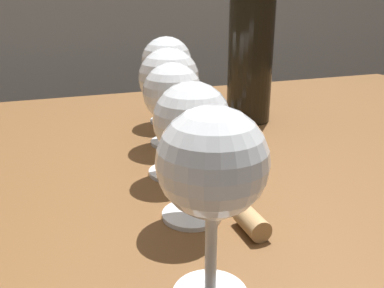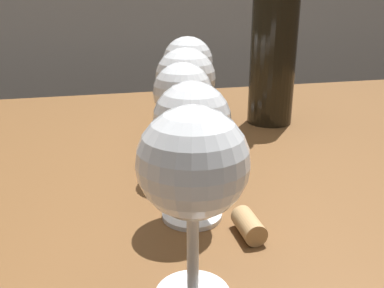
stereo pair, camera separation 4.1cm
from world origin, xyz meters
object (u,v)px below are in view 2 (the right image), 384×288
Objects in this scene: wine_glass_empty at (192,126)px; wine_glass_chardonnay at (185,80)px; cork at (249,225)px; wine_glass_white at (182,96)px; wine_glass_rose at (188,64)px; wine_glass_pinot at (193,169)px; wine_bottle at (274,47)px.

wine_glass_chardonnay is at bearing 78.80° from wine_glass_empty.
wine_glass_white is at bearing 100.30° from cork.
cork is at bearing -94.55° from wine_glass_rose.
wine_glass_white is at bearing 79.43° from wine_glass_pinot.
wine_bottle is (0.22, 0.30, 0.03)m from wine_glass_empty.
wine_glass_white is at bearing -104.85° from wine_glass_chardonnay.
wine_glass_empty is 0.11m from wine_glass_white.
wine_glass_pinot reaches higher than wine_glass_chardonnay.
wine_glass_empty is at bearing -102.45° from wine_glass_rose.
wine_glass_pinot is 0.99× the size of wine_glass_rose.
wine_glass_empty is at bearing -101.20° from wine_glass_chardonnay.
wine_glass_chardonnay is 0.29m from cork.
wine_bottle is at bearing 54.23° from wine_glass_empty.
cork is (-0.03, -0.39, -0.09)m from wine_glass_rose.
cork is (0.07, 0.07, -0.10)m from wine_glass_pinot.
wine_glass_rose is at bearing 165.41° from wine_bottle.
wine_glass_chardonnay is 0.19m from wine_bottle.
wine_glass_pinot is at bearing -120.20° from wine_bottle.
wine_glass_white is 0.19m from cork.
wine_glass_pinot is 1.06× the size of wine_glass_empty.
wine_glass_pinot reaches higher than wine_glass_empty.
wine_glass_empty is 0.41× the size of wine_bottle.
wine_glass_empty is 3.42× the size of cork.
wine_glass_rose is 0.40m from cork.
wine_glass_rose is 0.15m from wine_bottle.
wine_glass_pinot is 1.06× the size of wine_glass_white.
wine_glass_rose reaches higher than wine_glass_empty.
wine_glass_pinot reaches higher than cork.
wine_glass_pinot is at bearing -100.57° from wine_glass_white.
wine_glass_rose is 3.64× the size of cork.
wine_glass_white is 0.97× the size of wine_glass_chardonnay.
wine_glass_pinot is 0.14m from cork.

